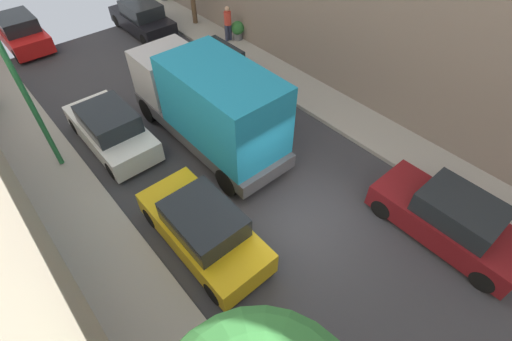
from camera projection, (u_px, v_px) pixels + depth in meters
ground at (298, 216)px, 11.19m from camera, size 32.00×32.00×0.00m
sidewalk_left at (154, 323)px, 8.85m from camera, size 2.00×44.00×0.15m
sidewalk_right at (394, 143)px, 13.43m from camera, size 2.00×44.00×0.15m
parked_car_left_2 at (203, 228)px, 10.01m from camera, size 1.78×4.20×1.57m
parked_car_left_3 at (111, 129)px, 12.99m from camera, size 1.78×4.20×1.57m
parked_car_left_4 at (21, 32)px, 18.32m from camera, size 1.78×4.20×1.57m
parked_car_right_0 at (450, 219)px, 10.24m from camera, size 1.78×4.20×1.57m
parked_car_right_1 at (215, 66)px, 16.03m from camera, size 1.78×4.20×1.57m
parked_car_right_2 at (142, 19)px, 19.43m from camera, size 1.78×4.20×1.57m
delivery_truck at (208, 104)px, 12.23m from camera, size 2.26×6.60×3.38m
pedestrian at (228, 22)px, 18.29m from camera, size 0.40×0.36×1.72m
potted_plant_4 at (238, 30)px, 18.66m from camera, size 0.66×0.66×0.93m
lamp_post at (11, 67)px, 9.98m from camera, size 0.44×0.44×5.60m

